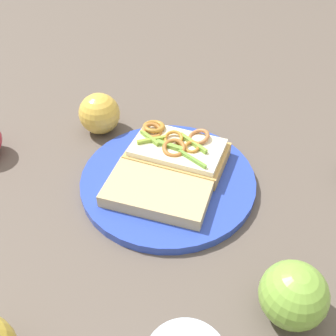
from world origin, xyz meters
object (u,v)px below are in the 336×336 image
object	(u,v)px
bread_slice_side	(158,192)
apple_1	(99,114)
plate	(168,181)
apple_3	(293,295)
sandwich	(177,151)

from	to	relation	value
bread_slice_side	apple_1	size ratio (longest dim) A/B	2.08
plate	apple_3	size ratio (longest dim) A/B	3.47
sandwich	apple_1	size ratio (longest dim) A/B	2.43
apple_3	plate	bearing A→B (deg)	94.97
sandwich	apple_1	distance (m)	0.17
bread_slice_side	apple_1	xyz separation A→B (m)	(-0.01, 0.21, 0.01)
plate	sandwich	size ratio (longest dim) A/B	1.53
apple_3	sandwich	bearing A→B (deg)	87.98
plate	sandwich	world-z (taller)	sandwich
bread_slice_side	sandwich	bearing A→B (deg)	87.97
plate	bread_slice_side	world-z (taller)	bread_slice_side
bread_slice_side	apple_1	distance (m)	0.21
bread_slice_side	apple_3	xyz separation A→B (m)	(0.06, -0.23, 0.01)
plate	apple_1	world-z (taller)	apple_1
plate	apple_1	bearing A→B (deg)	102.81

